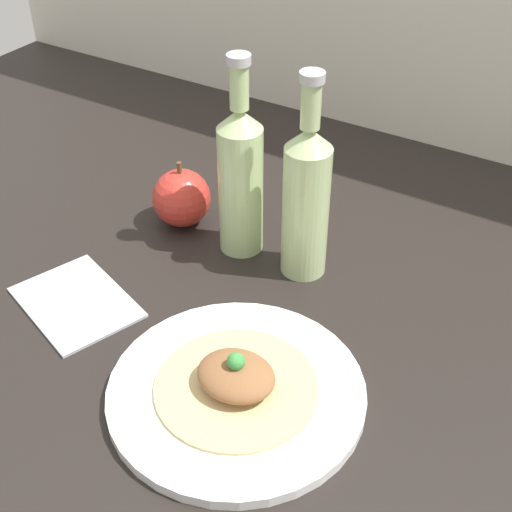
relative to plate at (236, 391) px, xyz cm
name	(u,v)px	position (x,y,z in cm)	size (l,w,h in cm)	color
ground_plane	(239,301)	(-9.96, 16.03, -2.88)	(180.00, 110.00, 4.00)	black
plate	(236,391)	(0.00, 0.00, 0.00)	(29.17, 29.17, 1.66)	white
plated_food	(236,380)	(0.00, 0.00, 1.89)	(18.47, 18.47, 5.23)	#D6BC7F
cider_bottle_left	(240,177)	(-14.88, 24.52, 10.73)	(6.20, 6.20, 28.77)	#B7D18E
cider_bottle_right	(306,198)	(-4.79, 24.52, 10.73)	(6.20, 6.20, 28.77)	#B7D18E
apple	(181,198)	(-25.67, 25.01, 3.48)	(8.72, 8.72, 10.38)	red
napkin	(76,301)	(-26.55, 2.50, -0.48)	(19.40, 16.77, 0.80)	#B7BCC6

